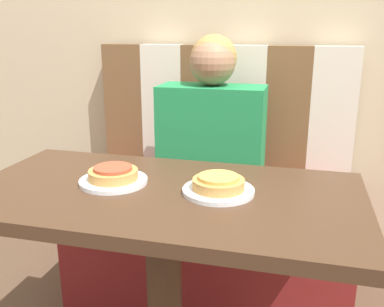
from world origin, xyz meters
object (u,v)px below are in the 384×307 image
at_px(plate_left, 114,181).
at_px(person, 212,121).
at_px(plate_right, 218,191).
at_px(pizza_right, 219,183).
at_px(pizza_left, 113,173).

bearing_deg(plate_left, person, 76.42).
bearing_deg(plate_right, pizza_right, -172.87).
height_order(person, plate_right, person).
bearing_deg(pizza_right, plate_right, 7.13).
xyz_separation_m(person, plate_left, (-0.15, -0.61, -0.05)).
bearing_deg(pizza_left, pizza_right, 0.00).
distance_m(plate_left, pizza_left, 0.02).
xyz_separation_m(person, pizza_left, (-0.15, -0.61, -0.03)).
xyz_separation_m(person, pizza_right, (0.15, -0.61, -0.03)).
relative_size(pizza_left, pizza_right, 1.00).
xyz_separation_m(plate_left, pizza_right, (0.30, -0.00, 0.02)).
xyz_separation_m(plate_left, pizza_left, (0.00, -0.00, 0.02)).
bearing_deg(pizza_right, pizza_left, 180.00).
xyz_separation_m(plate_right, pizza_right, (-0.00, -0.00, 0.02)).
height_order(person, pizza_left, person).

